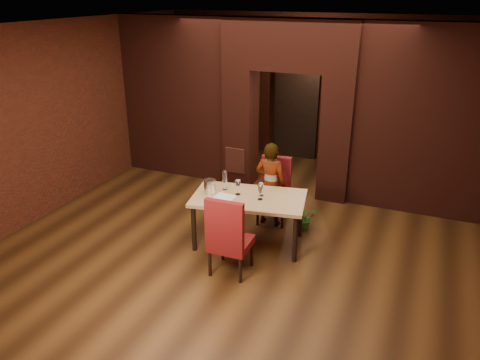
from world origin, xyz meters
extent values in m
plane|color=#472911|center=(0.00, 0.00, 0.00)|extent=(8.00, 8.00, 0.00)
cube|color=silver|center=(0.00, 0.00, 3.20)|extent=(7.00, 8.00, 0.04)
cube|color=#612514|center=(0.00, 4.00, 1.60)|extent=(7.00, 0.04, 3.20)
cube|color=#612514|center=(0.00, -4.00, 1.60)|extent=(7.00, 0.04, 3.20)
cube|color=#612514|center=(-3.50, 0.00, 1.60)|extent=(0.04, 8.00, 3.20)
cube|color=maroon|center=(-0.95, 2.00, 1.15)|extent=(0.55, 0.55, 2.30)
cube|color=maroon|center=(0.95, 2.00, 1.15)|extent=(0.55, 0.55, 2.30)
cube|color=maroon|center=(0.00, 2.00, 2.75)|extent=(2.45, 0.55, 0.90)
cube|color=maroon|center=(-2.36, 2.00, 1.60)|extent=(2.28, 0.35, 3.20)
cube|color=maroon|center=(2.36, 2.00, 1.60)|extent=(2.28, 0.35, 3.20)
cube|color=#9D422D|center=(-0.95, 1.71, 0.55)|extent=(0.40, 0.03, 0.50)
cube|color=black|center=(-0.40, 3.94, 1.05)|extent=(0.90, 0.08, 2.10)
cube|color=black|center=(-0.40, 3.90, 1.05)|extent=(1.02, 0.04, 2.22)
cube|color=tan|center=(0.13, -0.25, 0.39)|extent=(1.82, 1.24, 0.78)
cube|color=maroon|center=(0.23, 0.59, 0.55)|extent=(0.55, 0.55, 1.09)
cube|color=maroon|center=(0.20, -1.06, 0.58)|extent=(0.55, 0.55, 1.17)
imported|color=white|center=(0.21, 0.50, 0.71)|extent=(0.52, 0.35, 1.42)
cube|color=silver|center=(-0.20, -0.39, 0.79)|extent=(0.32, 0.25, 0.00)
cylinder|color=silver|center=(-0.46, -0.36, 0.89)|extent=(0.18, 0.18, 0.22)
cylinder|color=white|center=(-0.31, -0.14, 0.94)|extent=(0.07, 0.07, 0.31)
imported|color=#326D1F|center=(0.80, 0.54, 0.19)|extent=(0.46, 0.45, 0.39)
camera|label=1|loc=(2.49, -6.16, 3.67)|focal=35.00mm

